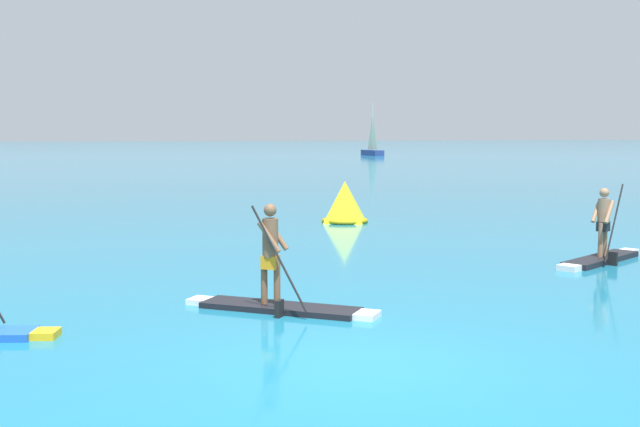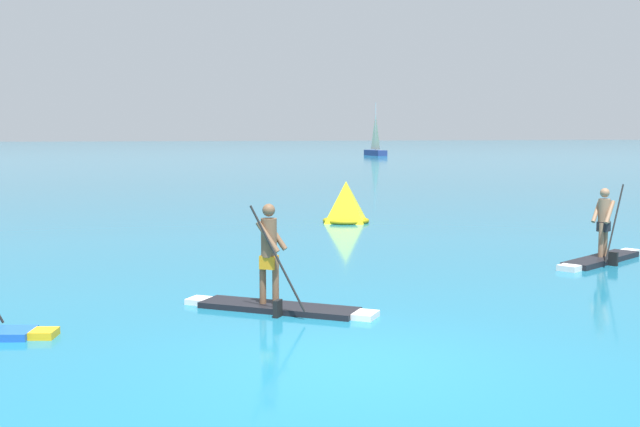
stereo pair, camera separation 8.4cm
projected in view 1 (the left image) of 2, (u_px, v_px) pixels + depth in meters
The scene contains 5 objects.
ground at pixel (360, 364), 10.15m from camera, with size 440.00×440.00×0.00m, color #196B8C.
paddleboarder_mid_center at pixel (278, 289), 13.16m from camera, with size 2.98×2.28×1.81m.
paddleboarder_far_right at pixel (602, 248), 18.04m from camera, with size 3.12×2.20×1.79m.
race_marker_buoy at pixel (345, 204), 25.82m from camera, with size 1.64×1.64×1.33m.
sailboat_right_horizon at pixel (372, 149), 95.31m from camera, with size 1.56×4.54×6.24m.
Camera 1 is at (-2.87, -9.49, 2.94)m, focal length 45.14 mm.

